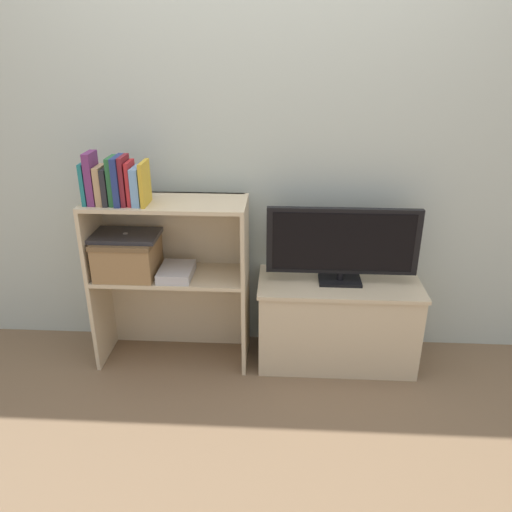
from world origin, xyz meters
The scene contains 19 objects.
ground_plane centered at (0.00, 0.00, 0.00)m, with size 16.00×16.00×0.00m, color brown.
wall_back centered at (0.00, 0.41, 1.20)m, with size 10.00×0.05×2.40m.
tv_stand centered at (0.44, 0.19, 0.24)m, with size 0.85×0.39×0.48m.
tv centered at (0.44, 0.18, 0.70)m, with size 0.77×0.14×0.40m.
bookshelf_lower_tier centered at (-0.45, 0.22, 0.32)m, with size 0.81×0.32×0.52m.
bookshelf_upper_tier centered at (-0.45, 0.22, 0.78)m, with size 0.81×0.32×0.40m.
book_teal centered at (-0.82, 0.10, 1.02)m, with size 0.02×0.12×0.20m.
book_plum centered at (-0.78, 0.10, 1.04)m, with size 0.04×0.12×0.25m.
book_tan centered at (-0.74, 0.10, 1.01)m, with size 0.03×0.12×0.19m.
book_charcoal centered at (-0.71, 0.10, 1.00)m, with size 0.02×0.14×0.18m.
book_forest centered at (-0.68, 0.10, 1.03)m, with size 0.02×0.12×0.23m.
book_navy centered at (-0.65, 0.10, 1.03)m, with size 0.03×0.15×0.23m.
book_maroon centered at (-0.62, 0.10, 1.03)m, with size 0.02×0.13×0.23m.
book_crimson centered at (-0.60, 0.10, 1.02)m, with size 0.02×0.12×0.21m.
book_skyblue centered at (-0.56, 0.10, 1.01)m, with size 0.04×0.13×0.18m.
book_mustard centered at (-0.53, 0.10, 1.02)m, with size 0.02×0.15×0.21m.
storage_basket_left centered at (-0.67, 0.15, 0.63)m, with size 0.31×0.29×0.20m.
laptop centered at (-0.67, 0.15, 0.73)m, with size 0.34×0.22×0.02m.
magazine_stack centered at (-0.41, 0.12, 0.54)m, with size 0.17×0.23×0.05m.
Camera 1 is at (0.13, -2.18, 1.65)m, focal length 35.00 mm.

